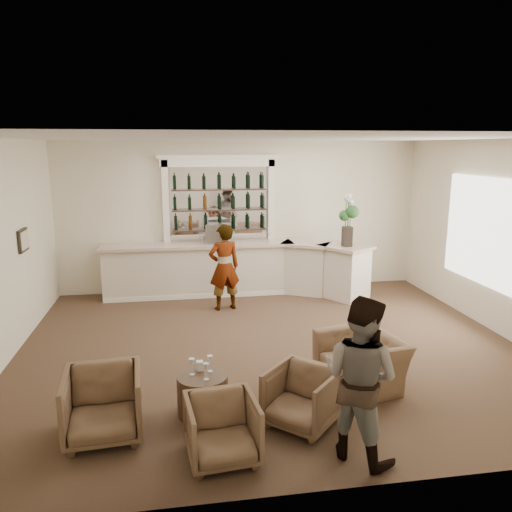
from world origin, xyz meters
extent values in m
plane|color=brown|center=(0.00, 0.00, 0.00)|extent=(8.00, 8.00, 0.00)
cube|color=#EFE3C6|center=(0.00, 3.50, 1.65)|extent=(8.00, 0.04, 3.30)
cube|color=#EFE3C6|center=(4.00, 0.00, 1.65)|extent=(0.04, 7.00, 3.30)
cube|color=silver|center=(0.00, 0.00, 3.30)|extent=(8.00, 7.00, 0.04)
cube|color=white|center=(3.97, 0.50, 1.70)|extent=(0.05, 2.40, 1.90)
cube|color=black|center=(-3.97, 1.20, 1.65)|extent=(0.04, 0.46, 0.38)
cube|color=beige|center=(-3.94, 1.20, 1.65)|extent=(0.01, 0.38, 0.30)
cube|color=#EFE3D0|center=(-1.00, 3.15, 0.54)|extent=(4.00, 0.70, 1.08)
cube|color=beige|center=(-1.00, 3.13, 1.11)|extent=(4.10, 0.82, 0.06)
cube|color=#EFE3D0|center=(1.35, 2.92, 0.54)|extent=(1.12, 1.04, 1.08)
cube|color=beige|center=(1.35, 2.90, 1.11)|extent=(1.27, 1.19, 0.06)
cube|color=#EFE3D0|center=(2.05, 2.40, 0.54)|extent=(1.08, 1.14, 1.08)
cube|color=beige|center=(2.05, 2.38, 1.11)|extent=(1.24, 1.29, 0.06)
cube|color=white|center=(-1.00, 2.82, 0.05)|extent=(4.00, 0.06, 0.10)
cube|color=white|center=(-0.50, 3.48, 1.95)|extent=(2.15, 0.02, 1.65)
cube|color=white|center=(-1.65, 3.42, 1.45)|extent=(0.14, 0.16, 2.90)
cube|color=white|center=(0.65, 3.42, 1.45)|extent=(0.14, 0.16, 2.90)
cube|color=white|center=(-0.50, 3.42, 2.84)|extent=(2.52, 0.16, 0.18)
cube|color=white|center=(-0.50, 3.42, 2.96)|extent=(2.64, 0.20, 0.08)
cube|color=#38251C|center=(-0.50, 3.37, 1.38)|extent=(2.05, 0.20, 0.03)
cube|color=#38251C|center=(-0.50, 3.37, 1.82)|extent=(2.05, 0.20, 0.03)
cube|color=#38251C|center=(-0.50, 3.37, 2.26)|extent=(2.05, 0.20, 0.03)
cylinder|color=#4F3422|center=(-1.20, -1.91, 0.25)|extent=(0.62, 0.62, 0.50)
imported|color=gray|center=(-0.54, 2.03, 0.86)|extent=(0.70, 0.54, 1.72)
imported|color=gray|center=(0.35, -3.00, 0.87)|extent=(1.05, 1.07, 1.74)
imported|color=brown|center=(-2.31, -2.23, 0.39)|extent=(0.89, 0.92, 0.78)
imported|color=brown|center=(-1.05, -2.85, 0.33)|extent=(0.78, 0.80, 0.67)
imported|color=brown|center=(-0.08, -2.34, 0.34)|extent=(1.04, 1.04, 0.68)
imported|color=brown|center=(0.94, -1.53, 0.35)|extent=(1.14, 1.25, 0.70)
cube|color=#AEAFB3|center=(-0.56, 3.02, 1.35)|extent=(0.57, 0.52, 0.42)
cube|color=black|center=(2.06, 2.31, 1.35)|extent=(0.19, 0.19, 0.41)
cube|color=white|center=(-1.22, -1.77, 0.56)|extent=(0.08, 0.08, 0.12)
camera|label=1|loc=(-1.44, -7.46, 3.18)|focal=35.00mm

